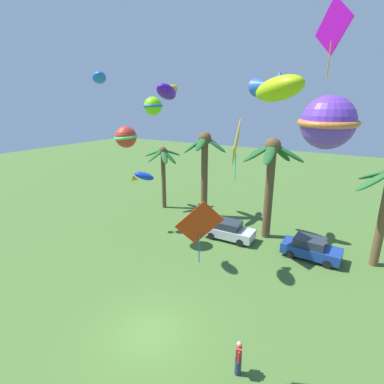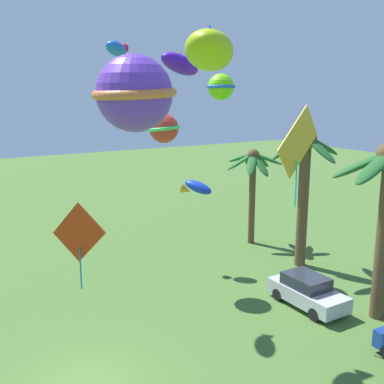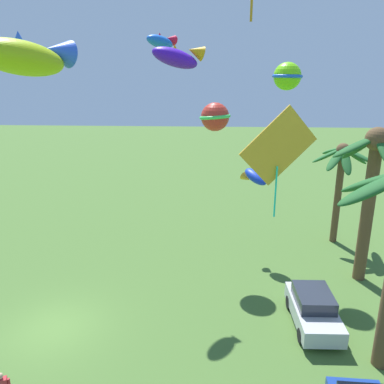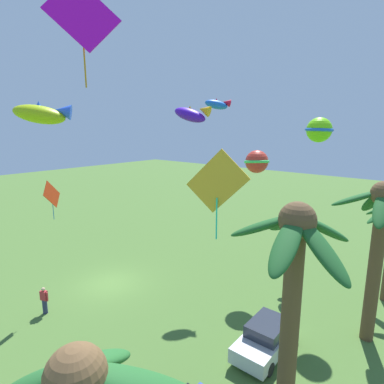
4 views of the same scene
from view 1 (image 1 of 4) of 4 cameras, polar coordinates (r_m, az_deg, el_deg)
ground_plane at (r=15.58m, az=-8.22°, el=-25.56°), size 120.00×120.00×0.00m
palm_tree_0 at (r=26.86m, az=2.47°, el=6.78°), size 4.04×4.43×8.03m
palm_tree_1 at (r=23.11m, az=15.16°, el=4.71°), size 4.76×4.67×8.04m
palm_tree_2 at (r=29.53m, az=-5.71°, el=5.91°), size 3.54×3.54×6.37m
parked_car_0 at (r=23.65m, az=7.25°, el=-7.45°), size 3.94×1.82×1.51m
parked_car_1 at (r=22.37m, az=22.24°, el=-10.18°), size 3.97×1.88×1.51m
spectator_0 at (r=13.44m, az=9.09°, el=-29.38°), size 0.35×0.52×1.59m
kite_ball_0 at (r=21.50m, az=-12.81°, el=10.46°), size 2.36×2.36×1.51m
kite_fish_1 at (r=17.14m, az=-4.91°, el=19.10°), size 1.51×2.37×1.21m
kite_fish_2 at (r=11.31m, az=16.14°, el=18.99°), size 2.63×2.28×1.18m
kite_ball_3 at (r=8.09m, az=25.06°, el=12.21°), size 1.75×1.76×1.31m
kite_diamond_4 at (r=19.28m, az=8.67°, el=9.44°), size 0.90×2.84×4.11m
kite_fish_5 at (r=18.99m, az=-17.72°, el=20.62°), size 1.78×1.69×0.87m
kite_ball_6 at (r=24.47m, az=-7.64°, el=16.35°), size 2.13×2.13×1.44m
kite_fish_7 at (r=24.18m, az=-9.61°, el=3.05°), size 1.91×1.74×1.10m
kite_diamond_8 at (r=16.57m, az=25.88°, el=26.96°), size 1.78×1.72×3.35m
kite_diamond_9 at (r=9.93m, az=1.44°, el=-6.26°), size 1.42×0.95×2.34m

